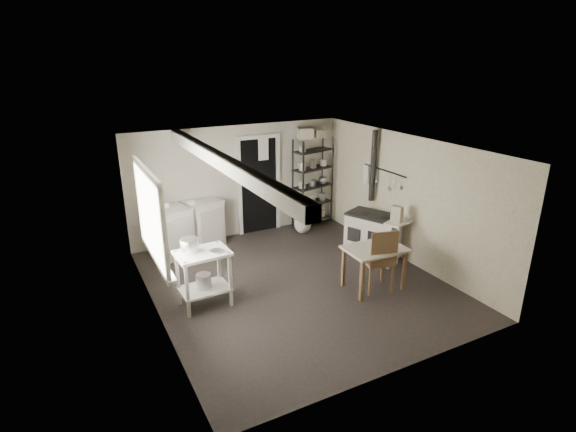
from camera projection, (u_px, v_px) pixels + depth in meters
name	position (u px, v px, depth m)	size (l,w,h in m)	color
floor	(296.00, 283.00, 7.50)	(5.00, 5.00, 0.00)	black
ceiling	(297.00, 147.00, 6.72)	(5.00, 5.00, 0.00)	beige
wall_back	(238.00, 182.00, 9.20)	(4.50, 0.02, 2.30)	#B7B09C
wall_front	(404.00, 286.00, 5.03)	(4.50, 0.02, 2.30)	#B7B09C
wall_left	(152.00, 245.00, 6.13)	(0.02, 5.00, 2.30)	#B7B09C
wall_right	(406.00, 199.00, 8.09)	(0.02, 5.00, 2.30)	#B7B09C
window	(149.00, 216.00, 6.19)	(0.12, 1.76, 1.28)	beige
doorway	(259.00, 186.00, 9.42)	(0.96, 0.10, 2.08)	beige
ceiling_beam	(222.00, 161.00, 6.23)	(0.18, 5.00, 0.18)	beige
wallpaper_panel	(406.00, 199.00, 8.09)	(0.01, 5.00, 2.30)	beige
utensil_rail	(384.00, 171.00, 8.43)	(0.06, 1.20, 0.44)	#BCBCBF
prep_table	(204.00, 281.00, 6.72)	(0.77, 0.55, 0.88)	beige
stockpot	(190.00, 248.00, 6.54)	(0.27, 0.27, 0.29)	#BCBCBF
saucepan	(217.00, 254.00, 6.57)	(0.20, 0.20, 0.11)	#BCBCBF
bucket	(204.00, 282.00, 6.73)	(0.23, 0.23, 0.25)	#BCBCBF
base_cabinets	(188.00, 228.00, 8.64)	(1.42, 0.61, 0.93)	beige
mixing_bowl	(191.00, 204.00, 8.47)	(0.26, 0.26, 0.06)	white
counter_cup	(167.00, 207.00, 8.23)	(0.13, 0.13, 0.10)	white
shelf_rack	(313.00, 184.00, 9.76)	(0.93, 0.36, 1.95)	black
shelf_jar	(301.00, 166.00, 9.54)	(0.09, 0.09, 0.19)	white
storage_box_a	(305.00, 136.00, 9.36)	(0.31, 0.27, 0.22)	beige
storage_box_b	(319.00, 136.00, 9.46)	(0.26, 0.24, 0.17)	beige
stove	(374.00, 232.00, 8.49)	(0.56, 1.00, 0.79)	beige
stovepipe	(373.00, 166.00, 8.59)	(0.11, 0.11, 1.41)	black
side_ledge	(397.00, 242.00, 8.04)	(0.55, 0.29, 0.84)	beige
oats_box	(397.00, 213.00, 7.81)	(0.11, 0.19, 0.28)	beige
work_table	(374.00, 267.00, 7.23)	(0.94, 0.66, 0.72)	beige
table_cup	(389.00, 242.00, 7.09)	(0.11, 0.11, 0.10)	white
chair	(377.00, 261.00, 7.17)	(0.44, 0.46, 1.07)	brown
flour_sack	(303.00, 223.00, 9.54)	(0.38, 0.33, 0.46)	silver
floor_crock	(382.00, 260.00, 8.19)	(0.11, 0.11, 0.14)	white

